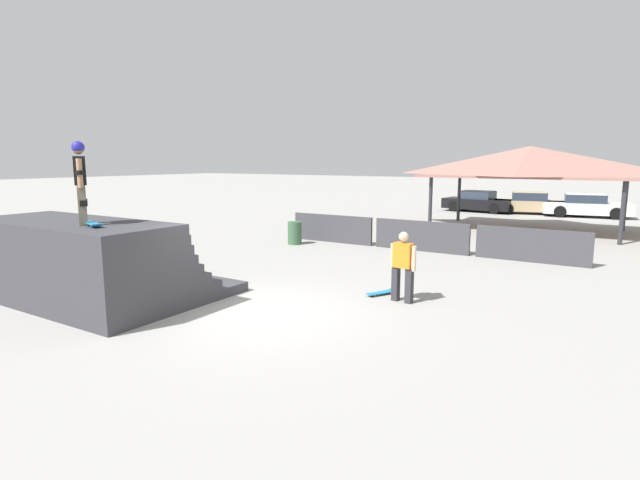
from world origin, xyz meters
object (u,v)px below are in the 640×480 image
bystander_walking (403,263)px  parked_car_tan (530,204)px  skater_on_deck (80,177)px  skateboard_on_deck (93,224)px  skateboard_on_ground (382,292)px  trash_bin (295,233)px  parked_car_white (586,206)px  parked_car_black (478,202)px

bystander_walking → parked_car_tan: (-0.93, 21.23, -0.28)m
skater_on_deck → bystander_walking: (5.28, 4.14, -1.92)m
skateboard_on_deck → skateboard_on_ground: 6.46m
trash_bin → parked_car_tan: 17.12m
skater_on_deck → parked_car_white: 26.37m
parked_car_black → trash_bin: bearing=-92.8°
skateboard_on_ground → trash_bin: 7.55m
skateboard_on_ground → parked_car_white: size_ratio=0.17×
skater_on_deck → skateboard_on_deck: bearing=23.6°
skater_on_deck → parked_car_black: (1.43, 24.95, -2.19)m
skater_on_deck → parked_car_black: size_ratio=0.39×
parked_car_white → parked_car_tan: bearing=169.1°
parked_car_black → skateboard_on_deck: bearing=-85.7°
skater_on_deck → bystander_walking: size_ratio=1.06×
trash_bin → parked_car_white: bearing=62.2°
skateboard_on_deck → parked_car_white: (6.87, 25.32, -1.28)m
parked_car_tan → bystander_walking: bearing=-99.2°
skater_on_deck → trash_bin: skater_on_deck is taller
bystander_walking → parked_car_tan: bearing=-80.3°
skateboard_on_deck → parked_car_white: size_ratio=0.19×
skater_on_deck → parked_car_tan: size_ratio=0.39×
skateboard_on_deck → bystander_walking: (4.88, 4.21, -1.01)m
skater_on_deck → skateboard_on_ground: bearing=76.6°
skater_on_deck → skateboard_on_ground: skater_on_deck is taller
skateboard_on_deck → trash_bin: (-1.60, 9.25, -1.46)m
bystander_walking → skateboard_on_ground: bystander_walking is taller
bystander_walking → trash_bin: bearing=-30.7°
skateboard_on_deck → trash_bin: skateboard_on_deck is taller
skateboard_on_ground → parked_car_black: (-3.23, 20.52, 0.54)m
bystander_walking → skateboard_on_ground: 1.07m
skateboard_on_ground → parked_car_black: 20.78m
trash_bin → parked_car_tan: (5.55, 16.19, 0.18)m
skater_on_deck → parked_car_white: size_ratio=0.36×
skateboard_on_ground → parked_car_white: bearing=20.3°
skateboard_on_ground → parked_car_black: parked_car_black is taller
skater_on_deck → parked_car_white: skater_on_deck is taller
parked_car_black → parked_car_white: bearing=9.6°
bystander_walking → parked_car_tan: 21.26m
skateboard_on_ground → trash_bin: size_ratio=0.92×
skater_on_deck → skateboard_on_deck: 1.00m
bystander_walking → parked_car_white: bystander_walking is taller
skater_on_deck → parked_car_tan: (4.35, 25.37, -2.20)m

